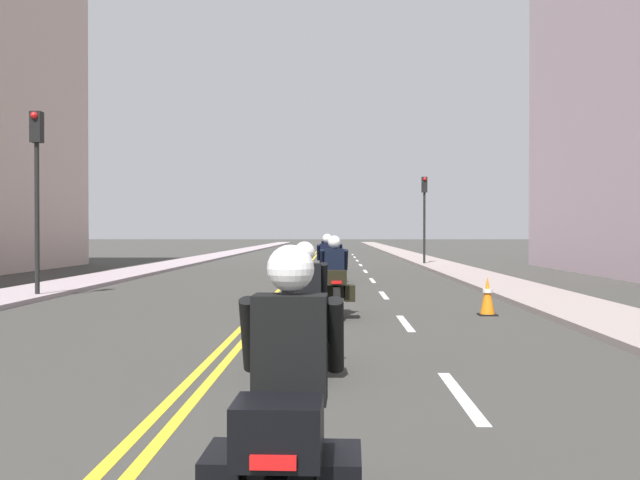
# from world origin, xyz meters

# --- Properties ---
(ground_plane) EXTENTS (264.00, 264.00, 0.00)m
(ground_plane) POSITION_xyz_m (0.00, 48.00, 0.00)
(ground_plane) COLOR #383834
(sidewalk_left) EXTENTS (2.18, 144.00, 0.12)m
(sidewalk_left) POSITION_xyz_m (-6.86, 48.00, 0.06)
(sidewalk_left) COLOR #A09196
(sidewalk_left) RESTS_ON ground
(sidewalk_right) EXTENTS (2.18, 144.00, 0.12)m
(sidewalk_right) POSITION_xyz_m (6.86, 48.00, 0.06)
(sidewalk_right) COLOR gray
(sidewalk_right) RESTS_ON ground
(centreline_yellow_inner) EXTENTS (0.12, 132.00, 0.01)m
(centreline_yellow_inner) POSITION_xyz_m (-0.12, 48.00, 0.00)
(centreline_yellow_inner) COLOR yellow
(centreline_yellow_inner) RESTS_ON ground
(centreline_yellow_outer) EXTENTS (0.12, 132.00, 0.01)m
(centreline_yellow_outer) POSITION_xyz_m (0.12, 48.00, 0.00)
(centreline_yellow_outer) COLOR yellow
(centreline_yellow_outer) RESTS_ON ground
(lane_dashes_white) EXTENTS (0.14, 56.40, 0.01)m
(lane_dashes_white) POSITION_xyz_m (2.88, 29.00, 0.00)
(lane_dashes_white) COLOR silver
(lane_dashes_white) RESTS_ON ground
(motorcycle_0) EXTENTS (0.77, 2.19, 1.65)m
(motorcycle_0) POSITION_xyz_m (1.32, 4.28, 0.67)
(motorcycle_0) COLOR black
(motorcycle_0) RESTS_ON ground
(motorcycle_1) EXTENTS (0.78, 2.29, 1.60)m
(motorcycle_1) POSITION_xyz_m (1.19, 9.25, 0.66)
(motorcycle_1) COLOR black
(motorcycle_1) RESTS_ON ground
(motorcycle_2) EXTENTS (0.78, 2.22, 1.65)m
(motorcycle_2) POSITION_xyz_m (1.55, 15.00, 0.66)
(motorcycle_2) COLOR black
(motorcycle_2) RESTS_ON ground
(motorcycle_3) EXTENTS (0.76, 2.13, 1.68)m
(motorcycle_3) POSITION_xyz_m (1.34, 20.03, 0.68)
(motorcycle_3) COLOR black
(motorcycle_3) RESTS_ON ground
(motorcycle_4) EXTENTS (0.77, 2.22, 1.57)m
(motorcycle_4) POSITION_xyz_m (1.51, 25.37, 0.64)
(motorcycle_4) COLOR black
(motorcycle_4) RESTS_ON ground
(motorcycle_5) EXTENTS (0.78, 2.17, 1.63)m
(motorcycle_5) POSITION_xyz_m (1.25, 31.27, 0.67)
(motorcycle_5) COLOR black
(motorcycle_5) RESTS_ON ground
(traffic_cone_0) EXTENTS (0.37, 0.37, 0.80)m
(traffic_cone_0) POSITION_xyz_m (4.71, 15.33, 0.40)
(traffic_cone_0) COLOR black
(traffic_cone_0) RESTS_ON ground
(traffic_light_near) EXTENTS (0.28, 0.38, 4.84)m
(traffic_light_near) POSITION_xyz_m (-6.16, 18.82, 3.35)
(traffic_light_near) COLOR black
(traffic_light_near) RESTS_ON ground
(traffic_light_far) EXTENTS (0.28, 0.38, 4.59)m
(traffic_light_far) POSITION_xyz_m (6.16, 37.58, 3.19)
(traffic_light_far) COLOR black
(traffic_light_far) RESTS_ON ground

